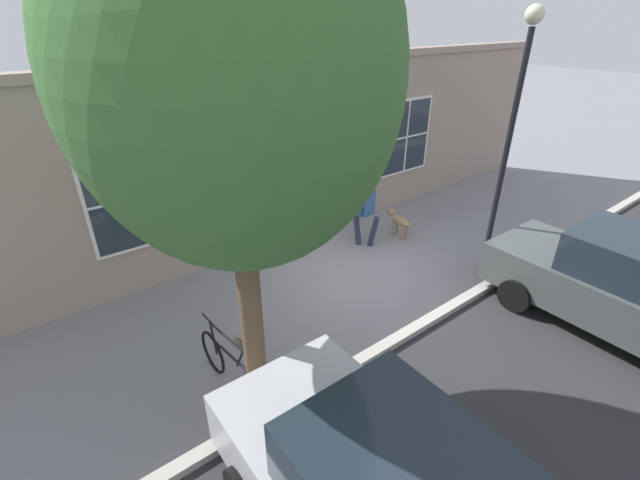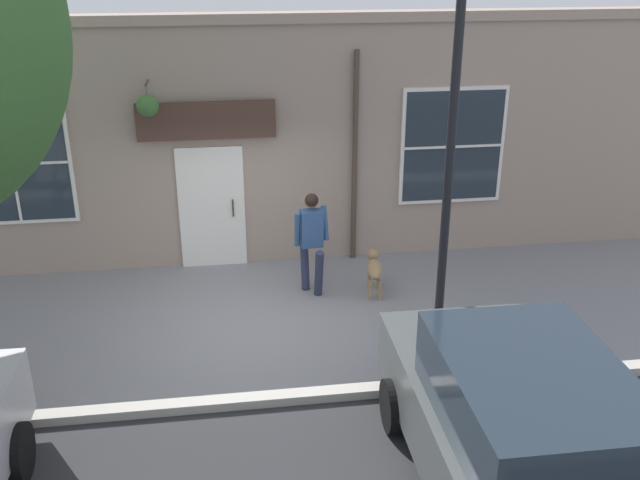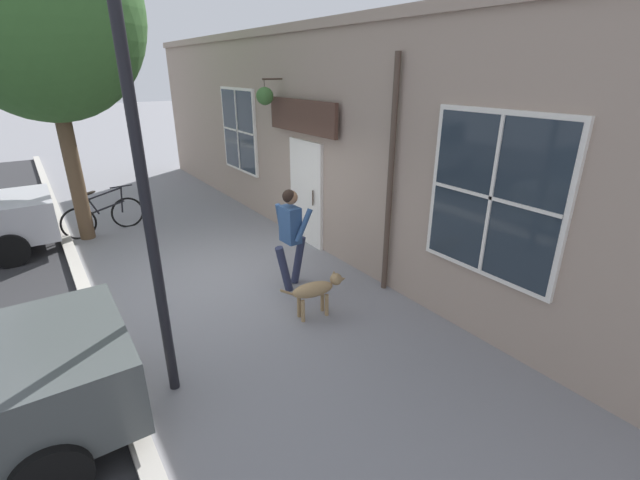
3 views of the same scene
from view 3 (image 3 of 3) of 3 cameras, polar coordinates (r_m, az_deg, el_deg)
The scene contains 7 objects.
ground_plane at distance 7.72m, azimuth -13.53°, elevation -4.70°, with size 90.00×90.00×0.00m, color gray.
storefront_facade at distance 8.14m, azimuth 0.89°, elevation 12.83°, with size 0.95×18.00×4.16m.
pedestrian_walking at distance 6.79m, azimuth -3.94°, elevation 1.30°, with size 0.67×0.55×1.67m.
dog_on_leash at distance 6.19m, azimuth -0.47°, elevation -6.60°, with size 1.03×0.33×0.64m.
street_tree_by_curb at distance 9.94m, azimuth -33.25°, elevation 23.99°, with size 3.60×3.24×6.37m.
leaning_bicycle at distance 10.52m, azimuth -26.87°, elevation 2.91°, with size 1.72×0.27×1.00m.
street_lamp at distance 4.25m, azimuth -24.40°, elevation 18.95°, with size 0.32×0.32×5.07m.
Camera 3 is at (2.32, 6.55, 3.38)m, focal length 24.00 mm.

